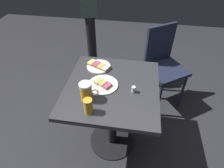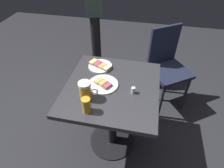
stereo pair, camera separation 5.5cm
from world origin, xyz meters
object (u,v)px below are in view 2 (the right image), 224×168
Objects in this scene: beer_mug at (85,90)px; salt_shaker at (133,90)px; cafe_chair at (166,64)px; beer_glass_small at (86,105)px; patron_standing at (94,5)px; plate_near at (100,66)px; plate_far at (103,84)px.

beer_mug is 2.80× the size of salt_shaker.
cafe_chair reaches higher than beer_mug.
beer_mug is at bearing -69.69° from beer_glass_small.
beer_glass_small is at bearing -1.32° from patron_standing.
cafe_chair reaches higher than plate_near.
cafe_chair is (-0.52, -0.69, -0.21)m from plate_far.
cafe_chair reaches higher than beer_glass_small.
salt_shaker is 0.03× the size of patron_standing.
plate_near is 0.79m from cafe_chair.
plate_near is 0.88m from patron_standing.
plate_far is 0.89m from cafe_chair.
plate_far is 1.64× the size of beer_mug.
cafe_chair is (-0.60, -0.85, -0.27)m from beer_mug.
salt_shaker is at bearing 171.25° from plate_far.
plate_far is at bearing -98.51° from beer_glass_small.
cafe_chair is at bearing -111.26° from salt_shaker.
patron_standing reaches higher than plate_near.
beer_mug is (0.00, 0.39, 0.06)m from plate_near.
salt_shaker is at bearing -139.24° from beer_glass_small.
beer_glass_small is at bearing 110.31° from beer_mug.
cafe_chair is at bearing -126.79° from plate_far.
salt_shaker is 0.05× the size of cafe_chair.
patron_standing is at bearing -77.27° from beer_mug.
beer_glass_small is (-0.04, 0.12, -0.01)m from beer_mug.
cafe_chair reaches higher than salt_shaker.
plate_far is at bearing 109.39° from plate_near.
salt_shaker is 0.82m from cafe_chair.
plate_near is 1.50× the size of beer_mug.
cafe_chair is at bearing -120.05° from beer_glass_small.
patron_standing is (0.59, -1.07, 0.21)m from salt_shaker.
plate_near is 0.23× the size of cafe_chair.
beer_mug is 1.23m from patron_standing.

